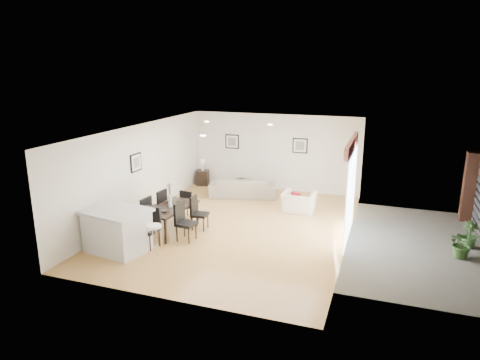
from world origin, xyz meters
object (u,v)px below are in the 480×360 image
(armchair, at_px, (299,202))
(dining_chair_wnear, at_px, (143,214))
(dining_chair_efar, at_px, (197,211))
(coffee_table, at_px, (246,186))
(side_table, at_px, (203,178))
(bar_stool, at_px, (154,230))
(sofa, at_px, (243,187))
(dining_chair_head, at_px, (151,225))
(dining_chair_enear, at_px, (183,219))
(dining_chair_foot, at_px, (188,203))
(dining_chair_wfar, at_px, (159,205))
(dining_table, at_px, (170,209))
(kitchen_island, at_px, (117,230))

(armchair, xyz_separation_m, dining_chair_wnear, (-3.49, -3.11, 0.26))
(dining_chair_efar, xyz_separation_m, coffee_table, (0.08, 3.90, -0.33))
(side_table, height_order, bar_stool, bar_stool)
(dining_chair_efar, distance_m, bar_stool, 1.93)
(sofa, relative_size, dining_chair_head, 2.26)
(dining_chair_enear, bearing_deg, coffee_table, 4.71)
(sofa, relative_size, dining_chair_enear, 2.26)
(dining_chair_efar, relative_size, coffee_table, 1.00)
(coffee_table, bearing_deg, dining_chair_enear, -71.65)
(sofa, relative_size, dining_chair_efar, 2.43)
(dining_chair_head, bearing_deg, coffee_table, 92.96)
(dining_chair_enear, xyz_separation_m, coffee_table, (0.09, 4.72, -0.37))
(sofa, distance_m, dining_chair_efar, 3.26)
(dining_chair_efar, relative_size, dining_chair_foot, 1.06)
(sofa, height_order, dining_chair_efar, dining_chair_efar)
(dining_chair_wnear, bearing_deg, dining_chair_wfar, -175.53)
(dining_chair_wnear, xyz_separation_m, dining_chair_head, (0.59, -0.60, -0.02))
(dining_chair_foot, bearing_deg, dining_chair_enear, 117.37)
(dining_chair_wnear, height_order, dining_chair_head, dining_chair_wnear)
(armchair, bearing_deg, sofa, -23.62)
(armchair, distance_m, dining_table, 3.97)
(bar_stool, bearing_deg, dining_chair_efar, 84.20)
(dining_table, relative_size, bar_stool, 2.27)
(armchair, xyz_separation_m, coffee_table, (-2.24, 1.63, -0.13))
(coffee_table, xyz_separation_m, kitchen_island, (-1.29, -5.82, 0.33))
(dining_chair_efar, height_order, kitchen_island, kitchen_island)
(coffee_table, bearing_deg, kitchen_island, -83.06)
(dining_chair_wfar, height_order, side_table, dining_chair_wfar)
(dining_chair_wnear, relative_size, dining_chair_head, 1.03)
(dining_table, xyz_separation_m, coffee_table, (0.67, 4.32, -0.44))
(sofa, bearing_deg, bar_stool, 71.68)
(dining_chair_enear, distance_m, side_table, 5.23)
(dining_table, relative_size, dining_chair_foot, 2.01)
(dining_chair_efar, bearing_deg, kitchen_island, 145.52)
(dining_table, relative_size, kitchen_island, 1.07)
(dining_chair_enear, height_order, dining_chair_head, dining_chair_head)
(dining_chair_wfar, bearing_deg, side_table, -167.90)
(dining_chair_wfar, distance_m, dining_chair_efar, 1.17)
(dining_chair_efar, distance_m, kitchen_island, 2.27)
(armchair, relative_size, dining_chair_foot, 1.11)
(dining_table, height_order, bar_stool, bar_stool)
(dining_chair_foot, bearing_deg, dining_chair_efar, 138.83)
(dining_chair_head, relative_size, bar_stool, 1.29)
(sofa, distance_m, dining_chair_foot, 2.74)
(dining_chair_head, relative_size, coffee_table, 1.08)
(dining_table, distance_m, coffee_table, 4.39)
(kitchen_island, bearing_deg, side_table, 104.18)
(kitchen_island, bearing_deg, dining_chair_head, 46.72)
(dining_chair_efar, height_order, dining_chair_head, dining_chair_head)
(dining_table, bearing_deg, dining_chair_wfar, 150.27)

